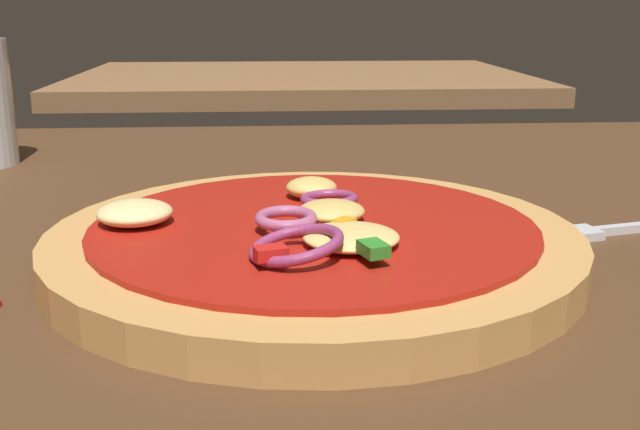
{
  "coord_description": "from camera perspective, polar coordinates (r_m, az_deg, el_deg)",
  "views": [
    {
      "loc": [
        -0.0,
        -0.35,
        0.17
      ],
      "look_at": [
        0.02,
        0.05,
        0.05
      ],
      "focal_mm": 42.5,
      "sensor_mm": 36.0,
      "label": 1
    }
  ],
  "objects": [
    {
      "name": "fork",
      "position": [
        0.49,
        22.68,
        -0.92
      ],
      "size": [
        0.17,
        0.05,
        0.01
      ],
      "color": "silver",
      "rests_on": "dining_table"
    },
    {
      "name": "background_table",
      "position": [
        1.51,
        -1.26,
        10.04
      ],
      "size": [
        0.86,
        0.61,
        0.03
      ],
      "color": "brown",
      "rests_on": "ground"
    },
    {
      "name": "pizza",
      "position": [
        0.4,
        0.08,
        -2.03
      ],
      "size": [
        0.28,
        0.28,
        0.03
      ],
      "color": "tan",
      "rests_on": "dining_table"
    },
    {
      "name": "dining_table",
      "position": [
        0.38,
        -2.95,
        -7.12
      ],
      "size": [
        1.49,
        0.97,
        0.03
      ],
      "color": "#4C301C",
      "rests_on": "ground"
    }
  ]
}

